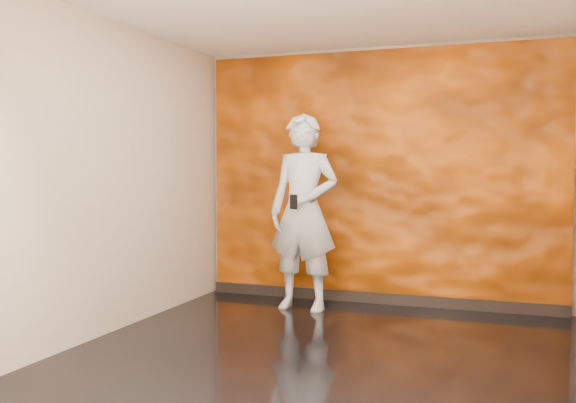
{
  "coord_description": "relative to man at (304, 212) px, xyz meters",
  "views": [
    {
      "loc": [
        1.47,
        -4.94,
        1.48
      ],
      "look_at": [
        -0.71,
        1.02,
        1.15
      ],
      "focal_mm": 40.0,
      "sensor_mm": 36.0,
      "label": 1
    }
  ],
  "objects": [
    {
      "name": "room",
      "position": [
        0.67,
        -1.39,
        0.38
      ],
      "size": [
        4.02,
        4.02,
        2.81
      ],
      "color": "black",
      "rests_on": "ground"
    },
    {
      "name": "feature_wall",
      "position": [
        0.67,
        0.57,
        0.36
      ],
      "size": [
        3.9,
        0.06,
        2.75
      ],
      "primitive_type": "cube",
      "color": "#EE6205",
      "rests_on": "ground"
    },
    {
      "name": "baseboard",
      "position": [
        0.67,
        0.53,
        -0.96
      ],
      "size": [
        3.9,
        0.04,
        0.12
      ],
      "primitive_type": "cube",
      "color": "black",
      "rests_on": "ground"
    },
    {
      "name": "man",
      "position": [
        0.0,
        0.0,
        0.0
      ],
      "size": [
        0.78,
        0.54,
        2.05
      ],
      "primitive_type": "imported",
      "rotation": [
        0.0,
        0.0,
        -0.07
      ],
      "color": "#A3ABB4",
      "rests_on": "ground"
    },
    {
      "name": "phone",
      "position": [
        -0.01,
        -0.28,
        0.12
      ],
      "size": [
        0.08,
        0.03,
        0.15
      ],
      "primitive_type": "cube",
      "rotation": [
        0.0,
        0.0,
        -0.23
      ],
      "color": "black",
      "rests_on": "man"
    }
  ]
}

